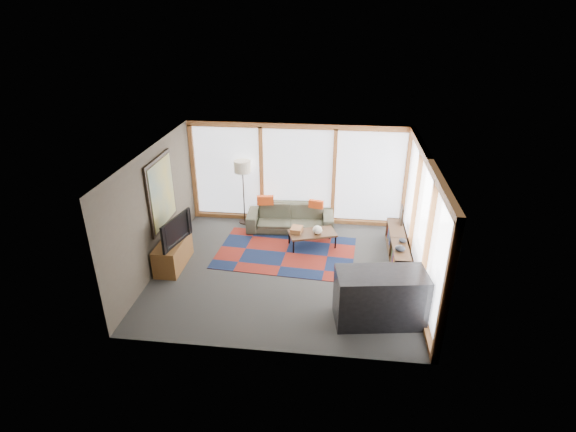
# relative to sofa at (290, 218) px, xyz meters

# --- Properties ---
(ground) EXTENTS (5.50, 5.50, 0.00)m
(ground) POSITION_rel_sofa_xyz_m (0.13, -1.95, -0.31)
(ground) COLOR #2F2F2D
(ground) RESTS_ON ground
(room_envelope) EXTENTS (5.52, 5.02, 2.62)m
(room_envelope) POSITION_rel_sofa_xyz_m (0.62, -1.39, 1.23)
(room_envelope) COLOR #42392F
(room_envelope) RESTS_ON ground
(rug) EXTENTS (3.24, 2.21, 0.01)m
(rug) POSITION_rel_sofa_xyz_m (0.04, -1.22, -0.31)
(rug) COLOR maroon
(rug) RESTS_ON ground
(sofa) EXTENTS (2.20, 0.96, 0.63)m
(sofa) POSITION_rel_sofa_xyz_m (0.00, 0.00, 0.00)
(sofa) COLOR #3C3C2E
(sofa) RESTS_ON ground
(pillow_left) EXTENTS (0.43, 0.20, 0.23)m
(pillow_left) POSITION_rel_sofa_xyz_m (-0.63, 0.04, 0.43)
(pillow_left) COLOR #D64717
(pillow_left) RESTS_ON sofa
(pillow_right) EXTENTS (0.38, 0.18, 0.20)m
(pillow_right) POSITION_rel_sofa_xyz_m (0.64, -0.02, 0.41)
(pillow_right) COLOR #D64717
(pillow_right) RESTS_ON sofa
(floor_lamp) EXTENTS (0.42, 0.42, 1.69)m
(floor_lamp) POSITION_rel_sofa_xyz_m (-1.22, 0.24, 0.53)
(floor_lamp) COLOR black
(floor_lamp) RESTS_ON ground
(coffee_table) EXTENTS (1.20, 0.86, 0.36)m
(coffee_table) POSITION_rel_sofa_xyz_m (0.61, -0.83, -0.13)
(coffee_table) COLOR #331E14
(coffee_table) RESTS_ON ground
(book_stack) EXTENTS (0.29, 0.35, 0.11)m
(book_stack) POSITION_rel_sofa_xyz_m (0.24, -0.82, 0.10)
(book_stack) COLOR #955C31
(book_stack) RESTS_ON coffee_table
(vase) EXTENTS (0.25, 0.25, 0.20)m
(vase) POSITION_rel_sofa_xyz_m (0.73, -0.87, 0.14)
(vase) COLOR silver
(vase) RESTS_ON coffee_table
(bookshelf) EXTENTS (0.37, 2.05, 0.51)m
(bookshelf) POSITION_rel_sofa_xyz_m (2.56, -1.15, -0.06)
(bookshelf) COLOR #331E14
(bookshelf) RESTS_ON ground
(bowl_a) EXTENTS (0.24, 0.24, 0.11)m
(bowl_a) POSITION_rel_sofa_xyz_m (2.51, -1.72, 0.25)
(bowl_a) COLOR black
(bowl_a) RESTS_ON bookshelf
(bowl_b) EXTENTS (0.17, 0.17, 0.08)m
(bowl_b) POSITION_rel_sofa_xyz_m (2.60, -1.35, 0.24)
(bowl_b) COLOR black
(bowl_b) RESTS_ON bookshelf
(shelf_picture) EXTENTS (0.05, 0.32, 0.42)m
(shelf_picture) POSITION_rel_sofa_xyz_m (2.67, -0.39, 0.41)
(shelf_picture) COLOR black
(shelf_picture) RESTS_ON bookshelf
(tv_console) EXTENTS (0.50, 1.19, 0.60)m
(tv_console) POSITION_rel_sofa_xyz_m (-2.33, -2.04, -0.02)
(tv_console) COLOR brown
(tv_console) RESTS_ON ground
(television) EXTENTS (0.38, 1.06, 0.61)m
(television) POSITION_rel_sofa_xyz_m (-2.26, -2.08, 0.59)
(television) COLOR black
(television) RESTS_ON tv_console
(bar_counter) EXTENTS (1.66, 0.96, 0.99)m
(bar_counter) POSITION_rel_sofa_xyz_m (1.99, -3.43, 0.18)
(bar_counter) COLOR black
(bar_counter) RESTS_ON ground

